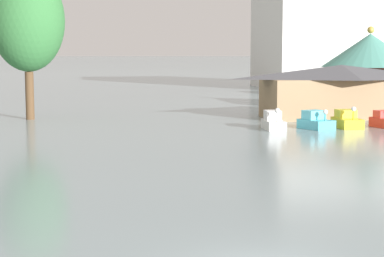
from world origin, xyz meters
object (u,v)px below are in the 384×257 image
at_px(green_roof_pavilion, 370,66).
at_px(background_building_block, 326,32).
at_px(pedal_boat_white, 273,122).
at_px(shoreline_tree_tall_left, 28,21).
at_px(pedal_boat_cyan, 316,121).
at_px(pedal_boat_yellow, 347,121).
at_px(boathouse, 341,90).

bearing_deg(green_roof_pavilion, background_building_block, 74.66).
bearing_deg(pedal_boat_white, background_building_block, 158.97).
xyz_separation_m(green_roof_pavilion, shoreline_tree_tall_left, (-32.67, -4.09, 3.97)).
distance_m(pedal_boat_cyan, pedal_boat_yellow, 2.59).
relative_size(pedal_boat_yellow, boathouse, 0.21).
height_order(pedal_boat_white, pedal_boat_yellow, pedal_boat_yellow).
bearing_deg(shoreline_tree_tall_left, background_building_block, 45.55).
bearing_deg(shoreline_tree_tall_left, pedal_boat_white, -30.05).
relative_size(shoreline_tree_tall_left, background_building_block, 0.61).
height_order(pedal_boat_cyan, green_roof_pavilion, green_roof_pavilion).
distance_m(pedal_boat_cyan, green_roof_pavilion, 18.96).
relative_size(green_roof_pavilion, shoreline_tree_tall_left, 0.75).
height_order(pedal_boat_cyan, background_building_block, background_building_block).
xyz_separation_m(green_roof_pavilion, background_building_block, (11.13, 40.56, 4.53)).
bearing_deg(pedal_boat_cyan, shoreline_tree_tall_left, -136.42).
xyz_separation_m(pedal_boat_cyan, boathouse, (5.20, 7.79, 1.87)).
relative_size(pedal_boat_cyan, shoreline_tree_tall_left, 0.23).
bearing_deg(boathouse, pedal_boat_yellow, -109.05).
distance_m(pedal_boat_cyan, boathouse, 9.55).
bearing_deg(pedal_boat_white, boathouse, 135.71).
xyz_separation_m(pedal_boat_white, boathouse, (8.43, 7.59, 1.86)).
relative_size(pedal_boat_yellow, background_building_block, 0.15).
distance_m(pedal_boat_white, boathouse, 11.49).
xyz_separation_m(pedal_boat_yellow, green_roof_pavilion, (8.51, 14.69, 3.81)).
bearing_deg(pedal_boat_cyan, pedal_boat_yellow, 74.76).
bearing_deg(background_building_block, pedal_boat_cyan, -111.83).
bearing_deg(pedal_boat_yellow, green_roof_pavilion, 151.74).
distance_m(boathouse, green_roof_pavilion, 9.44).
bearing_deg(pedal_boat_white, pedal_boat_cyan, 90.21).
bearing_deg(boathouse, pedal_boat_white, -137.99).
distance_m(boathouse, background_building_block, 51.04).
height_order(boathouse, green_roof_pavilion, green_roof_pavilion).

